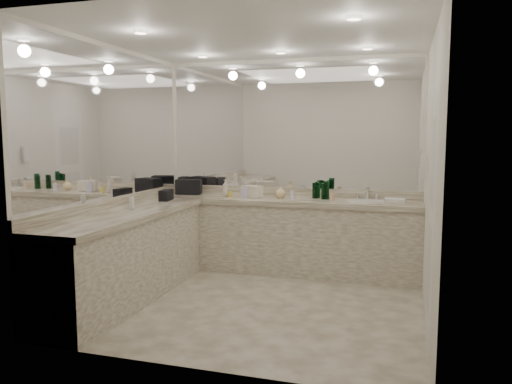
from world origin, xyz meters
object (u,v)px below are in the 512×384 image
(wall_phone, at_px, (423,166))
(soap_bottle_a, at_px, (225,188))
(cream_cosmetic_case, at_px, (252,192))
(hand_towel, at_px, (395,200))
(soap_bottle_c, at_px, (280,192))
(sink, at_px, (365,202))
(black_toiletry_bag, at_px, (189,187))
(soap_bottle_b, at_px, (245,191))

(wall_phone, bearing_deg, soap_bottle_a, 168.23)
(cream_cosmetic_case, height_order, hand_towel, cream_cosmetic_case)
(hand_towel, height_order, soap_bottle_c, soap_bottle_c)
(sink, distance_m, black_toiletry_bag, 2.25)
(sink, height_order, cream_cosmetic_case, cream_cosmetic_case)
(sink, relative_size, hand_towel, 1.97)
(cream_cosmetic_case, bearing_deg, wall_phone, 7.30)
(wall_phone, height_order, soap_bottle_a, wall_phone)
(soap_bottle_a, height_order, soap_bottle_b, soap_bottle_a)
(black_toiletry_bag, height_order, cream_cosmetic_case, black_toiletry_bag)
(cream_cosmetic_case, bearing_deg, soap_bottle_b, -124.29)
(sink, bearing_deg, hand_towel, 7.56)
(soap_bottle_b, distance_m, soap_bottle_c, 0.43)
(wall_phone, bearing_deg, soap_bottle_c, 162.44)
(sink, bearing_deg, cream_cosmetic_case, -179.12)
(sink, bearing_deg, soap_bottle_c, 179.29)
(soap_bottle_c, bearing_deg, hand_towel, 1.31)
(soap_bottle_b, bearing_deg, wall_phone, -11.90)
(hand_towel, bearing_deg, wall_phone, -62.85)
(sink, bearing_deg, soap_bottle_b, -177.21)
(cream_cosmetic_case, relative_size, soap_bottle_b, 1.39)
(cream_cosmetic_case, xyz_separation_m, soap_bottle_c, (0.35, 0.03, 0.01))
(wall_phone, relative_size, cream_cosmetic_case, 1.00)
(sink, distance_m, cream_cosmetic_case, 1.37)
(sink, xyz_separation_m, wall_phone, (0.61, -0.50, 0.46))
(soap_bottle_c, bearing_deg, black_toiletry_bag, 177.36)
(wall_phone, relative_size, hand_towel, 1.07)
(cream_cosmetic_case, distance_m, soap_bottle_b, 0.09)
(wall_phone, bearing_deg, black_toiletry_bag, 168.72)
(black_toiletry_bag, height_order, soap_bottle_a, soap_bottle_a)
(sink, xyz_separation_m, cream_cosmetic_case, (-1.37, -0.02, 0.07))
(hand_towel, bearing_deg, soap_bottle_a, -178.31)
(black_toiletry_bag, distance_m, soap_bottle_c, 1.24)
(wall_phone, distance_m, cream_cosmetic_case, 2.06)
(black_toiletry_bag, relative_size, soap_bottle_b, 1.85)
(wall_phone, height_order, cream_cosmetic_case, wall_phone)
(sink, distance_m, wall_phone, 0.91)
(sink, bearing_deg, black_toiletry_bag, 178.23)
(sink, distance_m, soap_bottle_c, 1.02)
(sink, height_order, soap_bottle_a, soap_bottle_a)
(sink, xyz_separation_m, soap_bottle_a, (-1.71, -0.02, 0.11))
(hand_towel, bearing_deg, cream_cosmetic_case, -177.83)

